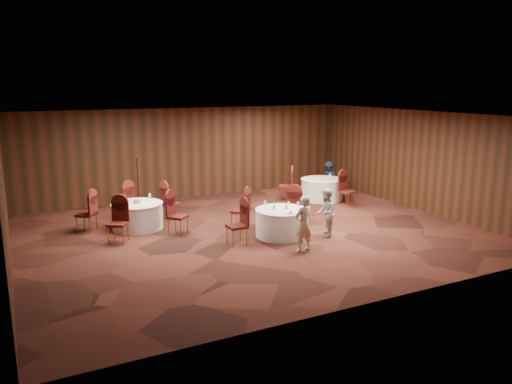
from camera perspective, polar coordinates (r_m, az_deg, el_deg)
name	(u,v)px	position (r m, az deg, el deg)	size (l,w,h in m)	color
ground	(253,233)	(13.78, -0.37, -4.71)	(12.00, 12.00, 0.00)	black
room_shell	(253,163)	(13.34, -0.38, 3.38)	(12.00, 12.00, 12.00)	silver
table_main	(281,222)	(13.44, 2.92, -3.50)	(1.41, 1.41, 0.74)	white
table_left	(137,216)	(14.50, -13.39, -2.65)	(1.44, 1.44, 0.74)	white
table_right	(322,189)	(17.80, 7.53, 0.34)	(1.49, 1.49, 0.74)	white
chairs_main	(259,214)	(13.78, 0.33, -2.55)	(2.97, 1.97, 1.00)	#3C0C0D
chairs_left	(136,211)	(14.47, -13.56, -2.18)	(3.16, 2.93, 1.00)	#3C0C0D
chairs_right	(316,189)	(17.23, 6.85, 0.39)	(2.08, 2.38, 1.00)	#3C0C0D
tabletop_main	(288,207)	(13.25, 3.63, -1.68)	(1.06, 1.12, 0.22)	silver
tabletop_left	(137,200)	(14.38, -13.47, -0.95)	(0.82, 0.81, 0.22)	silver
tabletop_right	(330,175)	(17.59, 8.49, 1.91)	(0.08, 0.08, 0.22)	silver
mic_stand	(139,195)	(16.53, -13.28, -0.37)	(0.24, 0.24, 1.69)	black
woman_a	(303,224)	(12.20, 5.45, -3.62)	(0.51, 0.33, 1.39)	silver
woman_b	(326,213)	(13.44, 7.97, -2.36)	(0.64, 0.50, 1.32)	#B9B9BE
man_c	(329,177)	(18.93, 8.35, 1.72)	(0.77, 0.44, 1.19)	black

